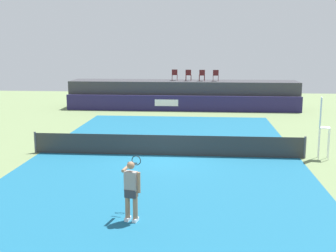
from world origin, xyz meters
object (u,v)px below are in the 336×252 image
object	(u,v)px
spectator_chair_center	(202,75)
net_post_near	(35,142)
net_post_far	(305,147)
tennis_ball	(108,148)
tennis_player	(131,189)
umpire_chair	(322,124)
spectator_chair_far_left	(175,74)
spectator_chair_left	(188,75)
spectator_chair_right	(216,75)

from	to	relation	value
spectator_chair_center	net_post_near	xyz separation A→B (m)	(-7.68, -15.08, -2.19)
net_post_far	tennis_ball	xyz separation A→B (m)	(-9.13, 0.95, -0.46)
spectator_chair_center	tennis_player	size ratio (longest dim) A/B	0.50
tennis_ball	umpire_chair	bearing A→B (deg)	-5.43
spectator_chair_far_left	net_post_far	size ratio (longest dim) A/B	0.89
spectator_chair_left	spectator_chair_right	world-z (taller)	same
spectator_chair_left	tennis_ball	world-z (taller)	spectator_chair_left
net_post_far	tennis_player	xyz separation A→B (m)	(-6.55, -7.55, 0.46)
spectator_chair_right	umpire_chair	distance (m)	15.70
spectator_chair_center	net_post_far	distance (m)	15.95
spectator_chair_far_left	spectator_chair_left	bearing A→B (deg)	-9.28
umpire_chair	net_post_near	size ratio (longest dim) A/B	2.76
umpire_chair	tennis_ball	bearing A→B (deg)	174.57
spectator_chair_center	umpire_chair	xyz separation A→B (m)	(5.42, -15.06, -1.11)
net_post_far	tennis_player	world-z (taller)	tennis_player
spectator_chair_left	tennis_player	size ratio (longest dim) A/B	0.50
umpire_chair	spectator_chair_center	bearing A→B (deg)	109.78
spectator_chair_left	net_post_near	distance (m)	16.70
net_post_near	net_post_far	size ratio (longest dim) A/B	1.00
spectator_chair_right	tennis_ball	size ratio (longest dim) A/B	13.06
spectator_chair_left	tennis_ball	xyz separation A→B (m)	(-3.34, -14.23, -2.66)
spectator_chair_left	tennis_player	bearing A→B (deg)	-91.90
net_post_near	spectator_chair_left	bearing A→B (deg)	66.48
spectator_chair_center	net_post_near	size ratio (longest dim) A/B	0.89
spectator_chair_far_left	net_post_near	bearing A→B (deg)	-109.70
tennis_ball	net_post_far	bearing A→B (deg)	-5.95
net_post_near	tennis_player	world-z (taller)	tennis_player
umpire_chair	net_post_near	xyz separation A→B (m)	(-13.10, -0.02, -1.09)
spectator_chair_right	tennis_ball	xyz separation A→B (m)	(-5.50, -14.11, -2.66)
spectator_chair_far_left	spectator_chair_center	size ratio (longest dim) A/B	1.00
spectator_chair_center	net_post_far	xyz separation A→B (m)	(4.72, -15.08, -2.19)
tennis_player	tennis_ball	size ratio (longest dim) A/B	26.03
net_post_near	net_post_far	distance (m)	12.40
spectator_chair_center	spectator_chair_right	distance (m)	1.08
spectator_chair_left	net_post_near	world-z (taller)	spectator_chair_left
net_post_near	spectator_chair_right	bearing A→B (deg)	59.82
spectator_chair_right	net_post_far	size ratio (longest dim) A/B	0.89
tennis_ball	spectator_chair_center	bearing A→B (deg)	72.65
net_post_near	net_post_far	xyz separation A→B (m)	(12.40, 0.00, 0.00)
spectator_chair_center	tennis_player	world-z (taller)	spectator_chair_center
umpire_chair	tennis_ball	distance (m)	10.00
spectator_chair_left	umpire_chair	distance (m)	16.53
spectator_chair_center	tennis_ball	bearing A→B (deg)	-107.35
spectator_chair_center	umpire_chair	distance (m)	16.05
spectator_chair_center	tennis_ball	world-z (taller)	spectator_chair_center
tennis_player	tennis_ball	xyz separation A→B (m)	(-2.59, 8.51, -0.92)
tennis_player	tennis_ball	bearing A→B (deg)	106.92
spectator_chair_far_left	spectator_chair_right	size ratio (longest dim) A/B	1.00
net_post_near	tennis_player	size ratio (longest dim) A/B	0.56
net_post_near	tennis_player	bearing A→B (deg)	-52.23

